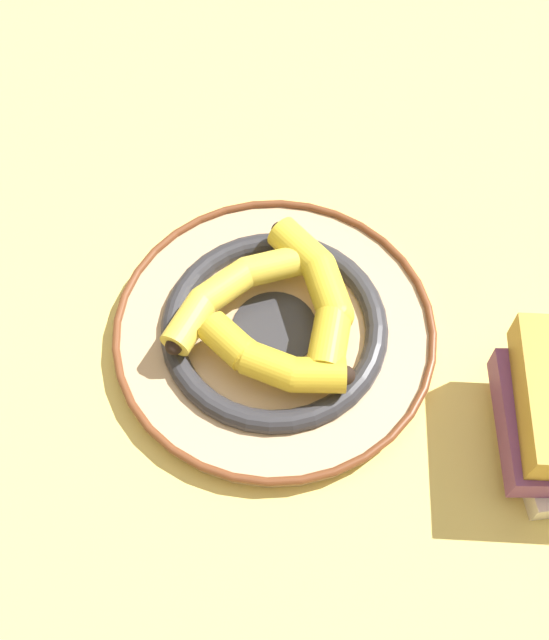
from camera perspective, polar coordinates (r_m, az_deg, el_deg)
name	(u,v)px	position (r m, az deg, el deg)	size (l,w,h in m)	color
ground_plane	(309,342)	(0.85, 2.63, -1.70)	(2.80, 2.80, 0.00)	#E5CC6B
decorative_bowl	(274,330)	(0.84, 0.00, -0.75)	(0.36, 0.36, 0.04)	tan
banana_a	(321,295)	(0.82, 3.55, 1.92)	(0.21, 0.10, 0.04)	yellow
banana_b	(232,289)	(0.82, -3.26, 2.34)	(0.07, 0.20, 0.03)	yellow
banana_c	(268,360)	(0.78, -0.48, -3.03)	(0.16, 0.12, 0.04)	gold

